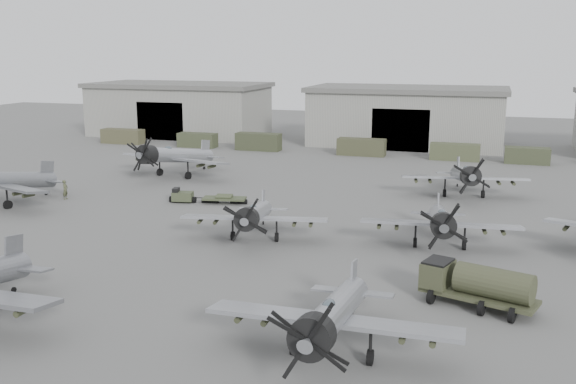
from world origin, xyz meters
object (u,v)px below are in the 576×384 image
aircraft_far_0 (172,156)px  aircraft_near_1 (331,316)px  aircraft_mid_2 (441,221)px  tug_trailer (198,197)px  ground_crew (65,190)px  fuel_tanker (477,283)px  aircraft_mid_1 (254,215)px  aircraft_far_1 (465,175)px

aircraft_far_0 → aircraft_near_1: bearing=-41.0°
aircraft_near_1 → aircraft_mid_2: (3.42, 19.10, -0.09)m
tug_trailer → ground_crew: bearing=-179.8°
aircraft_mid_2 → fuel_tanker: 10.78m
aircraft_mid_1 → fuel_tanker: aircraft_mid_1 is taller
aircraft_mid_2 → aircraft_far_1: aircraft_far_1 is taller
tug_trailer → ground_crew: (-12.89, -2.61, 0.42)m
aircraft_far_0 → tug_trailer: size_ratio=1.93×
aircraft_near_1 → aircraft_mid_2: aircraft_near_1 is taller
aircraft_near_1 → fuel_tanker: (6.30, 8.73, -0.79)m
fuel_tanker → ground_crew: (-38.75, 15.47, -0.47)m
fuel_tanker → aircraft_far_0: bearing=157.6°
aircraft_mid_1 → aircraft_mid_2: bearing=-2.1°
tug_trailer → aircraft_far_0: bearing=116.9°
aircraft_far_1 → tug_trailer: size_ratio=1.73×
aircraft_mid_1 → aircraft_mid_2: 13.74m
aircraft_mid_2 → aircraft_far_1: (0.90, 17.61, 0.11)m
aircraft_far_1 → ground_crew: 38.86m
aircraft_mid_1 → aircraft_far_1: 24.61m
tug_trailer → ground_crew: size_ratio=3.76×
aircraft_near_1 → aircraft_far_1: (4.32, 36.71, 0.02)m
tug_trailer → aircraft_far_1: bearing=11.3°
aircraft_mid_1 → aircraft_far_1: (14.45, 19.92, 0.19)m
aircraft_near_1 → tug_trailer: size_ratio=1.69×
aircraft_far_0 → aircraft_far_1: bearing=11.7°
aircraft_mid_1 → aircraft_far_0: aircraft_far_0 is taller
aircraft_mid_2 → aircraft_far_0: (-31.02, 17.96, 0.38)m
tug_trailer → aircraft_near_1: bearing=-65.1°
aircraft_near_1 → aircraft_mid_1: aircraft_near_1 is taller
fuel_tanker → ground_crew: fuel_tanker is taller
aircraft_mid_2 → aircraft_far_1: size_ratio=0.95×
aircraft_far_0 → aircraft_far_1: size_ratio=1.12×
aircraft_mid_1 → ground_crew: aircraft_mid_1 is taller
aircraft_near_1 → aircraft_far_1: size_ratio=0.98×
aircraft_near_1 → fuel_tanker: 10.79m
aircraft_far_0 → ground_crew: aircraft_far_0 is taller
aircraft_mid_2 → fuel_tanker: (2.88, -10.36, -0.69)m
aircraft_mid_2 → tug_trailer: size_ratio=1.64×
aircraft_mid_1 → aircraft_mid_2: aircraft_mid_2 is taller
ground_crew → aircraft_far_1: bearing=-77.2°
aircraft_far_1 → fuel_tanker: aircraft_far_1 is taller
aircraft_far_1 → ground_crew: size_ratio=6.49×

